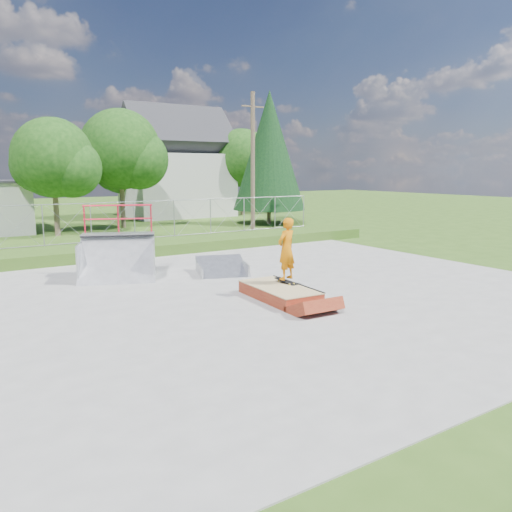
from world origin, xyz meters
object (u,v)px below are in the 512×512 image
Objects in this scene: grind_box at (279,293)px; flat_bank_ramp at (222,267)px; quarter_pipe at (117,244)px; skater at (286,251)px.

grind_box is 4.06m from flat_bank_ramp.
quarter_pipe is at bearing 179.99° from flat_bank_ramp.
grind_box is 1.26m from skater.
quarter_pipe is 6.11m from skater.
skater is at bearing -33.36° from quarter_pipe.
skater is at bearing -69.61° from flat_bank_ramp.
grind_box is 6.17m from quarter_pipe.
flat_bank_ramp is (0.32, 4.05, 0.06)m from grind_box.
flat_bank_ramp is 0.99× the size of skater.
flat_bank_ramp is (3.43, -1.18, -0.99)m from quarter_pipe.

